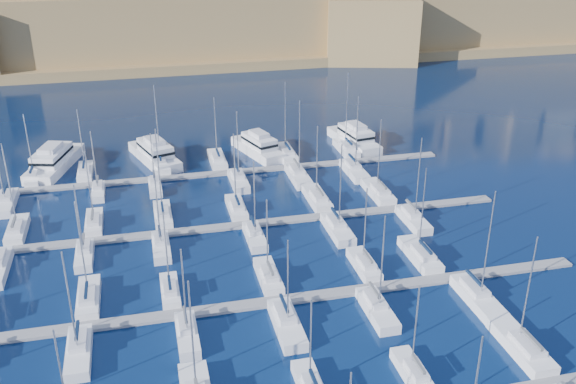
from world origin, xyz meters
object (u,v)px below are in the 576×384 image
object	(u,v)px
motor_yacht_c	(258,146)
sailboat_4	(413,373)
motor_yacht_b	(155,153)
motor_yacht_d	(355,138)
motor_yacht_a	(54,160)

from	to	relation	value
motor_yacht_c	sailboat_4	bearing A→B (deg)	-87.44
motor_yacht_b	motor_yacht_d	distance (m)	41.16
sailboat_4	motor_yacht_a	distance (m)	83.23
motor_yacht_c	motor_yacht_d	xyz separation A→B (m)	(20.64, 0.44, 0.00)
sailboat_4	motor_yacht_d	size ratio (longest dim) A/B	0.70
motor_yacht_c	motor_yacht_d	world-z (taller)	same
sailboat_4	motor_yacht_c	distance (m)	70.10
motor_yacht_c	motor_yacht_d	distance (m)	20.64
motor_yacht_b	motor_yacht_c	distance (m)	20.54
sailboat_4	motor_yacht_c	world-z (taller)	sailboat_4
motor_yacht_a	motor_yacht_b	world-z (taller)	same
sailboat_4	motor_yacht_b	xyz separation A→B (m)	(-23.65, 70.84, 1.02)
sailboat_4	motor_yacht_a	size ratio (longest dim) A/B	0.62
motor_yacht_b	motor_yacht_c	xyz separation A→B (m)	(20.52, -0.82, 0.00)
sailboat_4	motor_yacht_c	bearing A→B (deg)	92.56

